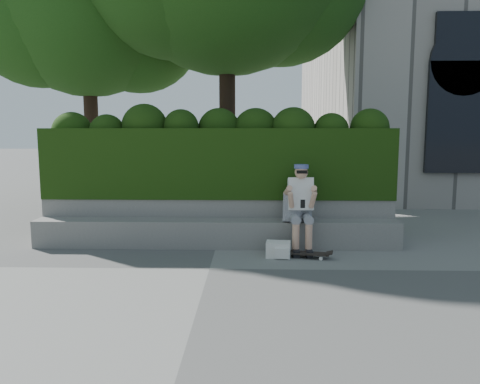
{
  "coord_description": "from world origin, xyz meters",
  "views": [
    {
      "loc": [
        0.59,
        -6.31,
        1.93
      ],
      "look_at": [
        0.4,
        1.0,
        0.95
      ],
      "focal_mm": 35.0,
      "sensor_mm": 36.0,
      "label": 1
    }
  ],
  "objects_px": {
    "person": "(301,204)",
    "skateboard": "(303,253)",
    "backpack_plaid": "(293,208)",
    "backpack_ground": "(278,249)"
  },
  "relations": [
    {
      "from": "skateboard",
      "to": "backpack_ground",
      "type": "xyz_separation_m",
      "value": [
        -0.37,
        0.03,
        0.05
      ]
    },
    {
      "from": "person",
      "to": "backpack_ground",
      "type": "xyz_separation_m",
      "value": [
        -0.38,
        -0.43,
        -0.63
      ]
    },
    {
      "from": "backpack_plaid",
      "to": "backpack_ground",
      "type": "height_order",
      "value": "backpack_plaid"
    },
    {
      "from": "skateboard",
      "to": "backpack_ground",
      "type": "distance_m",
      "value": 0.38
    },
    {
      "from": "person",
      "to": "skateboard",
      "type": "height_order",
      "value": "person"
    },
    {
      "from": "backpack_plaid",
      "to": "backpack_ground",
      "type": "xyz_separation_m",
      "value": [
        -0.26,
        -0.51,
        -0.56
      ]
    },
    {
      "from": "skateboard",
      "to": "backpack_plaid",
      "type": "xyz_separation_m",
      "value": [
        -0.11,
        0.54,
        0.61
      ]
    },
    {
      "from": "backpack_ground",
      "to": "skateboard",
      "type": "bearing_deg",
      "value": 0.95
    },
    {
      "from": "person",
      "to": "backpack_plaid",
      "type": "relative_size",
      "value": 3.04
    },
    {
      "from": "skateboard",
      "to": "backpack_plaid",
      "type": "height_order",
      "value": "backpack_plaid"
    }
  ]
}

